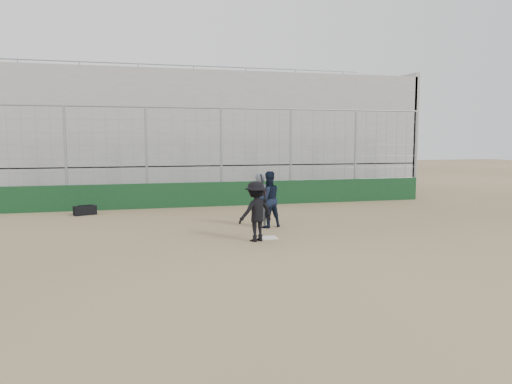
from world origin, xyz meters
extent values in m
plane|color=brown|center=(0.00, 0.00, 0.00)|extent=(90.00, 90.00, 0.00)
cube|color=white|center=(0.00, 0.00, 0.01)|extent=(0.44, 0.44, 0.02)
cube|color=#103218|center=(0.00, 7.00, 0.50)|extent=(18.00, 0.25, 1.00)
cylinder|color=gray|center=(0.00, 7.00, 2.00)|extent=(0.10, 0.10, 4.00)
cylinder|color=gray|center=(9.00, 7.00, 2.00)|extent=(0.10, 0.10, 4.00)
cylinder|color=gray|center=(0.00, 7.00, 4.00)|extent=(18.00, 0.07, 0.07)
cube|color=gray|center=(0.00, 11.95, 0.80)|extent=(20.00, 6.70, 1.60)
cube|color=gray|center=(0.00, 11.95, 3.70)|extent=(20.00, 6.70, 4.20)
cube|color=gray|center=(10.00, 11.95, 2.90)|extent=(0.25, 6.70, 6.10)
cylinder|color=gray|center=(0.00, 15.10, 6.80)|extent=(20.00, 0.06, 0.06)
imported|color=black|center=(-0.45, -0.30, 0.81)|extent=(1.20, 0.96, 1.63)
cylinder|color=black|center=(-0.20, -0.15, 1.44)|extent=(0.07, 0.57, 0.71)
imported|color=black|center=(0.45, 1.60, 0.58)|extent=(1.02, 0.89, 1.15)
sphere|color=maroon|center=(0.45, 1.60, 1.05)|extent=(0.28, 0.28, 0.28)
imported|color=#515967|center=(0.20, 1.71, 0.77)|extent=(0.72, 0.59, 1.53)
cube|color=black|center=(-5.28, 5.79, 0.17)|extent=(0.85, 0.60, 0.33)
cylinder|color=black|center=(-5.28, 5.79, 0.35)|extent=(0.48, 0.22, 0.04)
camera|label=1|loc=(-3.83, -13.15, 2.75)|focal=35.00mm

